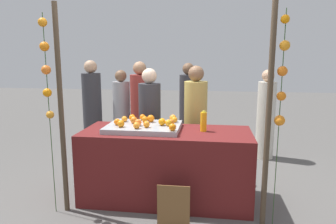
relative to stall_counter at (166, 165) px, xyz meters
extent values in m
plane|color=#565451|center=(0.00, 0.00, -0.43)|extent=(24.00, 24.00, 0.00)
cube|color=#5B1919|center=(0.00, 0.00, 0.00)|extent=(2.00, 0.82, 0.86)
cube|color=#9EA0A5|center=(-0.28, 0.03, 0.46)|extent=(0.87, 0.64, 0.06)
sphere|color=orange|center=(0.08, 0.19, 0.53)|extent=(0.07, 0.07, 0.07)
sphere|color=orange|center=(-0.31, -0.19, 0.53)|extent=(0.08, 0.08, 0.08)
sphere|color=orange|center=(-0.59, -0.05, 0.53)|extent=(0.08, 0.08, 0.08)
sphere|color=orange|center=(-0.30, 0.16, 0.53)|extent=(0.08, 0.08, 0.08)
sphere|color=orange|center=(0.03, -0.01, 0.53)|extent=(0.08, 0.08, 0.08)
sphere|color=orange|center=(-0.05, 0.02, 0.53)|extent=(0.09, 0.09, 0.09)
sphere|color=orange|center=(0.10, -0.23, 0.53)|extent=(0.08, 0.08, 0.08)
sphere|color=orange|center=(0.05, 0.05, 0.53)|extent=(0.07, 0.07, 0.07)
sphere|color=orange|center=(-0.33, -0.04, 0.53)|extent=(0.08, 0.08, 0.08)
sphere|color=orange|center=(-0.21, -0.12, 0.53)|extent=(0.08, 0.08, 0.08)
sphere|color=orange|center=(-0.22, 0.18, 0.53)|extent=(0.09, 0.09, 0.09)
sphere|color=orange|center=(-0.51, -0.14, 0.53)|extent=(0.08, 0.08, 0.08)
sphere|color=orange|center=(-0.41, 0.07, 0.53)|extent=(0.09, 0.09, 0.09)
sphere|color=orange|center=(-0.47, 0.23, 0.53)|extent=(0.08, 0.08, 0.08)
sphere|color=orange|center=(0.05, 0.26, 0.53)|extent=(0.09, 0.09, 0.09)
sphere|color=orange|center=(-0.35, 0.29, 0.53)|extent=(0.08, 0.08, 0.08)
sphere|color=orange|center=(-0.55, 0.15, 0.53)|extent=(0.07, 0.07, 0.07)
cylinder|color=#F9A415|center=(0.44, 0.04, 0.54)|extent=(0.08, 0.08, 0.23)
cylinder|color=yellow|center=(0.44, 0.04, 0.66)|extent=(0.04, 0.04, 0.02)
cube|color=brown|center=(0.17, -0.63, -0.21)|extent=(0.34, 0.01, 0.46)
cube|color=black|center=(0.17, -0.62, -0.21)|extent=(0.31, 0.02, 0.44)
cylinder|color=#333338|center=(-0.34, 0.72, 0.25)|extent=(0.31, 0.31, 1.35)
sphere|color=beige|center=(-0.34, 0.72, 1.03)|extent=(0.21, 0.21, 0.21)
cylinder|color=tan|center=(0.31, 0.73, 0.27)|extent=(0.32, 0.32, 1.39)
sphere|color=brown|center=(0.31, 0.73, 1.07)|extent=(0.22, 0.22, 0.22)
cylinder|color=#333338|center=(-1.58, 1.65, 0.29)|extent=(0.33, 0.33, 1.44)
sphere|color=tan|center=(-1.58, 1.65, 1.12)|extent=(0.22, 0.22, 0.22)
cylinder|color=#99999E|center=(-1.04, 1.68, 0.22)|extent=(0.30, 0.30, 1.29)
sphere|color=brown|center=(-1.04, 1.68, 0.96)|extent=(0.20, 0.20, 0.20)
cylinder|color=beige|center=(1.45, 1.77, 0.23)|extent=(0.30, 0.30, 1.31)
sphere|color=tan|center=(1.45, 1.77, 0.98)|extent=(0.20, 0.20, 0.20)
cylinder|color=#333338|center=(0.09, 2.17, 0.27)|extent=(0.32, 0.32, 1.39)
sphere|color=brown|center=(0.09, 2.17, 1.07)|extent=(0.22, 0.22, 0.22)
cylinder|color=maroon|center=(-0.68, 1.55, 0.28)|extent=(0.33, 0.33, 1.42)
sphere|color=#A87A59|center=(-0.68, 1.55, 1.11)|extent=(0.22, 0.22, 0.22)
cylinder|color=#473828|center=(-1.08, -0.45, 0.71)|extent=(0.06, 0.06, 2.28)
cylinder|color=#473828|center=(1.08, -0.45, 0.71)|extent=(0.06, 0.06, 2.28)
cylinder|color=#2D4C23|center=(-1.19, -0.50, 0.66)|extent=(0.01, 0.01, 2.17)
sphere|color=orange|center=(-1.19, -0.51, 1.64)|extent=(0.09, 0.09, 0.09)
sphere|color=orange|center=(-1.20, -0.49, 1.40)|extent=(0.10, 0.10, 0.10)
sphere|color=orange|center=(-1.19, -0.50, 1.16)|extent=(0.10, 0.10, 0.10)
sphere|color=orange|center=(-1.20, -0.50, 0.92)|extent=(0.09, 0.09, 0.09)
sphere|color=orange|center=(-1.19, -0.50, 0.69)|extent=(0.08, 0.08, 0.08)
cylinder|color=#2D4C23|center=(1.18, -0.46, 0.66)|extent=(0.01, 0.01, 2.17)
sphere|color=orange|center=(1.18, -0.46, 1.64)|extent=(0.08, 0.08, 0.08)
sphere|color=orange|center=(1.19, -0.45, 1.40)|extent=(0.10, 0.10, 0.10)
sphere|color=orange|center=(1.19, -0.45, 1.16)|extent=(0.10, 0.10, 0.10)
sphere|color=orange|center=(1.19, -0.45, 0.92)|extent=(0.09, 0.09, 0.09)
sphere|color=orange|center=(1.19, -0.46, 0.69)|extent=(0.10, 0.10, 0.10)
camera|label=1|loc=(0.52, -3.52, 1.31)|focal=32.91mm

